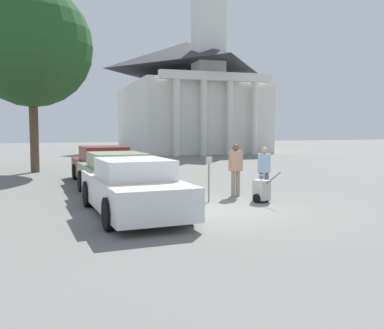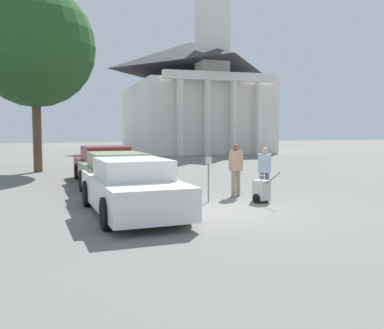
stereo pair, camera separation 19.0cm
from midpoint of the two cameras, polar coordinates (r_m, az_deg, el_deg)
The scene contains 10 objects.
ground_plane at distance 11.99m, azimuth 4.45°, elevation -6.01°, with size 120.00×120.00×0.00m, color slate.
parked_car_white at distance 11.29m, azimuth -7.59°, elevation -3.13°, with size 2.33×5.17×1.48m.
parked_car_sage at distance 14.30m, azimuth -9.68°, elevation -1.46°, with size 2.27×5.31×1.47m.
parked_car_maroon at distance 18.08m, azimuth -11.30°, elevation -0.19°, with size 2.33×5.37×1.52m.
parking_meter at distance 13.07m, azimuth 2.63°, elevation -0.82°, with size 0.18×0.09×1.39m.
person_worker at distance 14.27m, azimuth 6.25°, elevation -0.25°, with size 0.42×0.23×1.74m.
person_supervisor at distance 14.39m, azimuth 10.02°, elevation -0.54°, with size 0.47×0.40×1.63m.
equipment_cart at distance 13.19m, azimuth 9.66°, elevation -3.37°, with size 0.53×1.00×1.00m.
church at distance 43.88m, azimuth 0.04°, elevation 9.40°, with size 11.85×17.17×23.14m.
shade_tree at distance 23.78m, azimuth -20.03°, elevation 14.53°, with size 6.11×6.11×9.45m.
Camera 2 is at (-4.29, -10.96, 2.25)m, focal length 40.00 mm.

